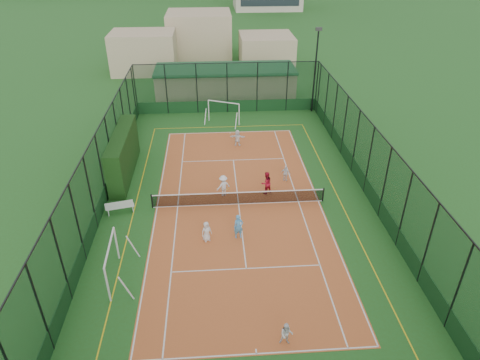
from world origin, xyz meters
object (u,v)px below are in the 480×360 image
object	(u,v)px
clubhouse	(225,82)
child_near_mid	(238,227)
futsal_goal_far	(224,113)
child_far_left	(223,186)
child_far_back	(237,138)
coach	(266,183)
futsal_goal_near	(112,263)
white_bench	(120,206)
child_near_left	(207,231)
child_far_right	(286,173)
floodlight_ne	(315,71)
child_near_right	(286,334)

from	to	relation	value
clubhouse	child_near_mid	distance (m)	25.60
futsal_goal_far	child_far_left	distance (m)	13.01
child_near_mid	child_far_left	distance (m)	4.84
clubhouse	child_far_back	bearing A→B (deg)	-87.73
clubhouse	coach	xyz separation A→B (m)	(2.03, -20.71, -0.74)
futsal_goal_near	child_far_left	bearing A→B (deg)	-40.24
coach	clubhouse	bearing A→B (deg)	-111.22
white_bench	child_far_left	bearing A→B (deg)	0.86
child_far_back	child_near_left	bearing A→B (deg)	87.78
child_near_left	white_bench	bearing A→B (deg)	125.68
white_bench	coach	xyz separation A→B (m)	(9.83, 1.75, 0.34)
white_bench	child_far_right	distance (m)	11.94
clubhouse	white_bench	xyz separation A→B (m)	(-7.80, -22.45, -1.07)
child_far_left	futsal_goal_near	bearing A→B (deg)	24.81
child_near_left	child_near_mid	distance (m)	1.93
child_near_mid	coach	bearing A→B (deg)	55.93
futsal_goal_far	child_far_left	size ratio (longest dim) A/B	2.06
clubhouse	child_near_left	size ratio (longest dim) A/B	11.68
futsal_goal_near	child_near_mid	world-z (taller)	futsal_goal_near
futsal_goal_near	futsal_goal_far	size ratio (longest dim) A/B	1.04
white_bench	futsal_goal_near	distance (m)	6.26
futsal_goal_near	floodlight_ne	bearing A→B (deg)	-36.39
clubhouse	futsal_goal_far	xyz separation A→B (m)	(-0.47, -7.80, -0.54)
child_far_right	child_near_left	bearing A→B (deg)	74.95
futsal_goal_far	child_near_right	bearing A→B (deg)	-62.34
futsal_goal_near	child_near_right	xyz separation A→B (m)	(8.45, -4.76, -0.47)
futsal_goal_far	coach	distance (m)	13.15
child_far_left	coach	world-z (taller)	coach
child_near_mid	child_far_back	world-z (taller)	child_near_mid
child_near_left	child_near_right	distance (m)	8.44
futsal_goal_far	child_far_back	bearing A→B (deg)	-55.54
floodlight_ne	child_near_right	world-z (taller)	floodlight_ne
white_bench	futsal_goal_near	bearing A→B (deg)	-96.07
white_bench	child_far_back	size ratio (longest dim) A/B	1.27
child_near_right	child_far_left	size ratio (longest dim) A/B	0.77
white_bench	child_near_right	xyz separation A→B (m)	(9.18, -10.96, 0.11)
futsal_goal_near	child_near_right	world-z (taller)	futsal_goal_near
floodlight_ne	child_near_left	bearing A→B (deg)	-117.87
child_near_mid	clubhouse	bearing A→B (deg)	80.33
floodlight_ne	child_near_left	world-z (taller)	floodlight_ne
child_near_right	floodlight_ne	bearing A→B (deg)	85.04
clubhouse	child_near_right	world-z (taller)	clubhouse
white_bench	child_near_right	bearing A→B (deg)	-62.81
futsal_goal_near	child_far_right	distance (m)	14.36
child_far_left	child_far_back	world-z (taller)	child_far_left
floodlight_ne	child_near_left	distance (m)	23.28
futsal_goal_near	child_far_left	size ratio (longest dim) A/B	2.15
clubhouse	child_far_left	world-z (taller)	clubhouse
white_bench	child_far_right	world-z (taller)	child_far_right
floodlight_ne	clubhouse	size ratio (longest dim) A/B	0.54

